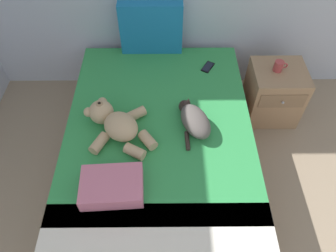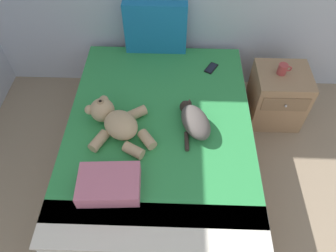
# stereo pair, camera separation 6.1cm
# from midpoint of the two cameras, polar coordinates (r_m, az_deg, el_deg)

# --- Properties ---
(bed) EXTENTS (1.49, 1.97, 0.51)m
(bed) POSITION_cam_midpoint_polar(r_m,az_deg,el_deg) (2.66, -0.79, -3.04)
(bed) COLOR #9E7A56
(bed) RESTS_ON ground_plane
(patterned_cushion) EXTENTS (0.56, 0.11, 0.48)m
(patterned_cushion) POSITION_cam_midpoint_polar(r_m,az_deg,el_deg) (2.98, -1.64, 17.19)
(patterned_cushion) COLOR #1972AD
(patterned_cushion) RESTS_ON bed
(cat) EXTENTS (0.30, 0.44, 0.15)m
(cat) POSITION_cam_midpoint_polar(r_m,az_deg,el_deg) (2.39, 5.51, 0.95)
(cat) COLOR #59514C
(cat) RESTS_ON bed
(teddy_bear) EXTENTS (0.57, 0.53, 0.20)m
(teddy_bear) POSITION_cam_midpoint_polar(r_m,az_deg,el_deg) (2.38, -8.67, 0.83)
(teddy_bear) COLOR tan
(teddy_bear) RESTS_ON bed
(cell_phone) EXTENTS (0.14, 0.16, 0.01)m
(cell_phone) POSITION_cam_midpoint_polar(r_m,az_deg,el_deg) (2.94, 8.36, 10.25)
(cell_phone) COLOR black
(cell_phone) RESTS_ON bed
(throw_pillow) EXTENTS (0.41, 0.30, 0.11)m
(throw_pillow) POSITION_cam_midpoint_polar(r_m,az_deg,el_deg) (2.12, -9.71, -10.26)
(throw_pillow) COLOR #D1728C
(throw_pillow) RESTS_ON bed
(nightstand) EXTENTS (0.48, 0.47, 0.54)m
(nightstand) POSITION_cam_midpoint_polar(r_m,az_deg,el_deg) (3.16, 19.53, 5.04)
(nightstand) COLOR #9E7A56
(nightstand) RESTS_ON ground_plane
(mug) EXTENTS (0.12, 0.08, 0.09)m
(mug) POSITION_cam_midpoint_polar(r_m,az_deg,el_deg) (2.95, 20.49, 9.56)
(mug) COLOR #B23F3F
(mug) RESTS_ON nightstand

